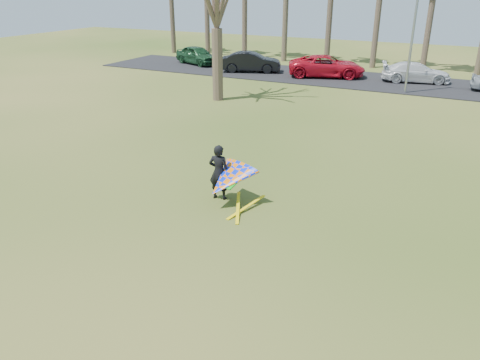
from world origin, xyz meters
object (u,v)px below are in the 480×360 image
at_px(streetlight, 417,21).
at_px(car_2, 327,66).
at_px(car_0, 197,55).
at_px(car_3, 416,72).
at_px(car_1, 251,62).
at_px(kite_flyer, 226,179).

relative_size(streetlight, car_2, 1.41).
relative_size(car_0, car_3, 0.95).
distance_m(car_1, car_3, 12.37).
distance_m(car_1, car_2, 6.02).
xyz_separation_m(car_1, kite_flyer, (9.49, -21.94, 0.03)).
height_order(car_0, car_3, car_0).
bearing_deg(car_3, car_0, 77.14).
xyz_separation_m(streetlight, car_1, (-12.34, 2.34, -3.63)).
xyz_separation_m(streetlight, car_3, (-0.07, 3.88, -3.72)).
bearing_deg(car_0, kite_flyer, -124.86).
bearing_deg(car_1, kite_flyer, -176.86).
bearing_deg(car_1, streetlight, -120.97).
distance_m(car_0, car_2, 11.78).
bearing_deg(car_0, streetlight, -79.60).
xyz_separation_m(car_2, car_3, (6.30, 0.87, -0.10)).
height_order(streetlight, car_1, streetlight).
bearing_deg(car_2, car_3, -100.03).
height_order(car_1, car_3, car_1).
relative_size(streetlight, car_0, 1.78).
distance_m(car_0, kite_flyer, 27.84).
bearing_deg(kite_flyer, car_2, 98.83).
distance_m(streetlight, car_0, 18.84).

